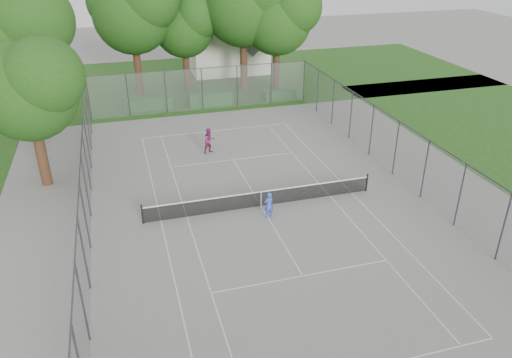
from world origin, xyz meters
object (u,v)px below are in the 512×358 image
object	(u,v)px
girl_player	(269,205)
house	(227,33)
woman_player	(209,141)
tennis_net	(261,198)

from	to	relation	value
girl_player	house	bearing A→B (deg)	-114.11
house	woman_player	size ratio (longest dim) A/B	5.53
tennis_net	woman_player	size ratio (longest dim) A/B	7.33
girl_player	woman_player	xyz separation A→B (m)	(-1.31, 9.16, 0.15)
girl_player	woman_player	world-z (taller)	woman_player
house	woman_player	xyz separation A→B (m)	(-6.23, -20.91, -3.03)
house	girl_player	distance (m)	30.63
house	girl_player	size ratio (longest dim) A/B	6.64
house	girl_player	world-z (taller)	house
woman_player	tennis_net	bearing A→B (deg)	-98.90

